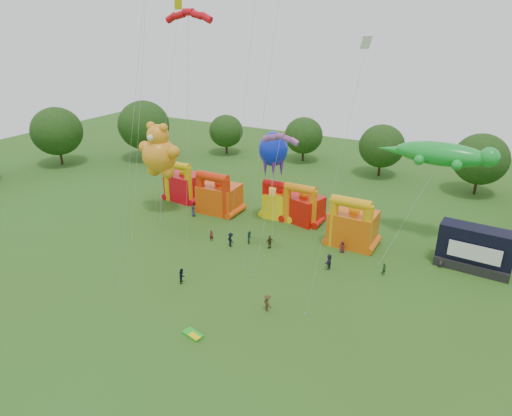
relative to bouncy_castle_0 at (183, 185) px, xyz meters
The scene contains 24 objects.
ground 32.91m from the bouncy_castle_0, 59.69° to the right, with size 160.00×160.00×0.00m, color #345417.
tree_ring 31.91m from the bouncy_castle_0, 60.97° to the right, with size 123.67×125.77×12.07m.
bouncy_castle_0 is the anchor object (origin of this frame).
bouncy_castle_1 7.90m from the bouncy_castle_0, 11.11° to the right, with size 5.95×4.86×6.64m.
bouncy_castle_2 16.72m from the bouncy_castle_0, ahead, with size 5.02×4.27×5.94m.
bouncy_castle_3 20.38m from the bouncy_castle_0, ahead, with size 5.92×5.19×6.05m.
bouncy_castle_4 28.89m from the bouncy_castle_0, ahead, with size 5.71×4.59×6.99m.
stage_trailer 43.23m from the bouncy_castle_0, ahead, with size 8.33×3.55×5.23m.
teddy_bear_kite 8.32m from the bouncy_castle_0, 82.19° to the right, with size 7.01×5.79×13.86m.
gecko_kite 36.03m from the bouncy_castle_0, ahead, with size 14.49×12.81×13.25m.
octopus_kite 17.94m from the bouncy_castle_0, ahead, with size 3.97×5.77×13.36m.
parafoil_kites 19.99m from the bouncy_castle_0, 49.49° to the right, with size 23.37×10.75×32.09m.
diamond_kites 24.65m from the bouncy_castle_0, 37.66° to the right, with size 27.49×21.08×40.25m.
folded_kite_bundle 35.06m from the bouncy_castle_0, 51.55° to the right, with size 2.18×1.46×0.31m.
spectator_0 7.38m from the bouncy_castle_0, 41.55° to the right, with size 0.81×0.53×1.66m, color #2A2C46.
spectator_1 16.14m from the bouncy_castle_0, 39.80° to the right, with size 0.56×0.37×1.53m, color maroon.
spectator_2 19.10m from the bouncy_castle_0, 26.18° to the right, with size 0.84×0.66×1.74m, color #1C4832.
spectator_3 18.62m from the bouncy_castle_0, 34.05° to the right, with size 1.23×0.71×1.91m, color black.
spectator_4 21.80m from the bouncy_castle_0, 22.88° to the right, with size 1.05×0.44×1.79m, color #3D2D18.
spectator_5 30.09m from the bouncy_castle_0, 18.74° to the right, with size 1.76×0.56×1.90m, color #24243D.
spectator_6 29.02m from the bouncy_castle_0, 10.02° to the right, with size 0.76×0.49×1.55m, color #58191F.
spectator_7 35.46m from the bouncy_castle_0, 13.04° to the right, with size 0.55×0.36×1.52m, color #173B1B.
spectator_8 25.49m from the bouncy_castle_0, 53.27° to the right, with size 0.85×0.66×1.74m, color black.
spectator_9 33.18m from the bouncy_castle_0, 38.34° to the right, with size 1.19×0.68×1.84m, color #47321C.
Camera 1 is at (26.94, -26.47, 27.30)m, focal length 32.00 mm.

